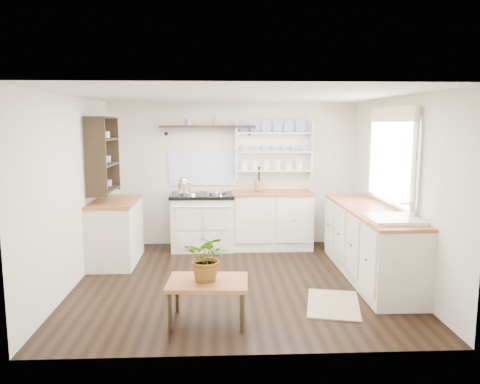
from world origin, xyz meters
name	(u,v)px	position (x,y,z in m)	size (l,w,h in m)	color
floor	(238,281)	(0.00, 0.00, 0.00)	(4.00, 3.80, 0.01)	black
wall_back	(233,174)	(0.00, 1.90, 1.15)	(4.00, 0.02, 2.30)	beige
wall_right	(398,190)	(2.00, 0.00, 1.15)	(0.02, 3.80, 2.30)	beige
wall_left	(72,192)	(-2.00, 0.00, 1.15)	(0.02, 3.80, 2.30)	beige
ceiling	(238,95)	(0.00, 0.00, 2.30)	(4.00, 3.80, 0.01)	white
window	(391,156)	(1.95, 0.15, 1.56)	(0.08, 1.55, 1.22)	white
aga_cooker	(203,221)	(-0.49, 1.57, 0.45)	(0.98, 0.69, 0.91)	beige
back_cabinets	(271,219)	(0.60, 1.60, 0.46)	(1.27, 0.63, 0.90)	white
right_cabinets	(370,242)	(1.70, 0.10, 0.46)	(0.62, 2.43, 0.90)	white
belfast_sink	(392,229)	(1.70, -0.65, 0.80)	(0.55, 0.60, 0.45)	white
left_cabinets	(116,231)	(-1.70, 0.90, 0.46)	(0.62, 1.13, 0.90)	white
plate_rack	(273,149)	(0.65, 1.86, 1.56)	(1.20, 0.22, 0.90)	white
high_shelf	(208,127)	(-0.40, 1.78, 1.91)	(1.50, 0.29, 0.16)	black
left_shelving	(103,154)	(-1.84, 0.90, 1.55)	(0.28, 0.80, 1.05)	black
kettle	(183,185)	(-0.77, 1.45, 1.04)	(0.19, 0.19, 0.23)	silver
utensil_crock	(258,186)	(0.40, 1.68, 0.99)	(0.13, 0.13, 0.16)	#9D6839
center_table	(208,285)	(-0.35, -1.19, 0.38)	(0.82, 0.61, 0.43)	brown
potted_plant	(208,257)	(-0.35, -1.19, 0.67)	(0.43, 0.37, 0.47)	#3F7233
floor_rug	(333,304)	(1.01, -0.83, 0.01)	(0.55, 0.85, 0.02)	#84644D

